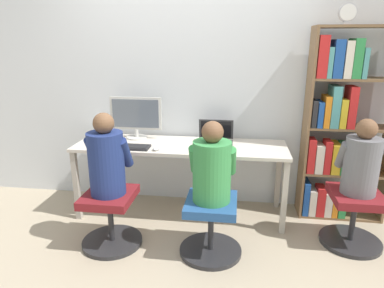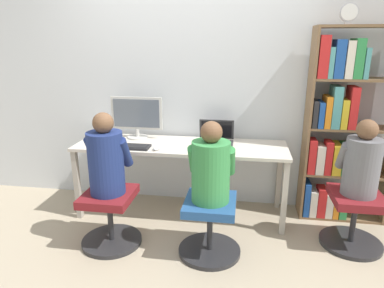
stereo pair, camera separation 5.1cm
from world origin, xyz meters
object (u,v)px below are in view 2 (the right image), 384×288
Objects in this scene: keyboard at (127,146)px; desk_clock at (349,13)px; office_chair_side at (354,218)px; desktop_monitor at (137,117)px; laptop at (216,138)px; person_at_monitor at (106,159)px; person_at_laptop at (211,167)px; office_chair_right at (210,225)px; person_near_shelf at (362,163)px; office_chair_left at (110,216)px; bookshelf at (340,132)px.

keyboard is 2.30m from desk_clock.
keyboard reaches higher than office_chair_side.
office_chair_side is (2.08, -0.54, -0.70)m from desktop_monitor.
laptop is 1.13m from person_at_monitor.
desk_clock is 1.75m from office_chair_side.
office_chair_side is at bearing -73.73° from desk_clock.
laptop is at bearing 159.40° from office_chair_side.
office_chair_side is (1.21, 0.30, -0.50)m from person_at_laptop.
laptop is at bearing 19.21° from keyboard.
office_chair_right is 0.82× the size of person_near_shelf.
office_chair_left is 0.76× the size of person_at_monitor.
office_chair_left is 2.69m from desk_clock.
desktop_monitor is at bearing 177.39° from desk_clock.
laptop is 0.88m from keyboard.
office_chair_right is 2.94× the size of desk_clock.
person_near_shelf is (1.21, 0.31, -0.00)m from person_at_laptop.
person_at_monitor is (-0.84, -0.75, -0.00)m from laptop.
person_at_monitor is 1.32× the size of office_chair_side.
desktop_monitor reaches higher than person_near_shelf.
bookshelf is (2.01, 0.33, 0.14)m from keyboard.
desktop_monitor is 2.01m from bookshelf.
office_chair_left is 0.82× the size of person_near_shelf.
person_near_shelf is (0.06, -0.50, -0.13)m from bookshelf.
desktop_monitor is at bearing 135.56° from office_chair_right.
person_at_laptop is at bearing -165.97° from office_chair_side.
desk_clock reaches higher than person_at_laptop.
office_chair_side is at bearing -20.60° from laptop.
laptop is 0.19× the size of bookshelf.
laptop is 0.94m from office_chair_right.
desktop_monitor is 0.84m from person_at_monitor.
keyboard is 0.47m from person_at_monitor.
person_at_laptop is (0.87, -0.01, 0.50)m from office_chair_left.
office_chair_side is 0.82× the size of person_near_shelf.
bookshelf is 0.52m from person_near_shelf.
keyboard is 2.52× the size of desk_clock.
person_at_monitor is at bearing 178.91° from person_at_laptop.
office_chair_right is at bearing -145.07° from desk_clock.
office_chair_right is at bearing -87.87° from laptop.
laptop reaches higher than keyboard.
desktop_monitor is 0.85× the size of person_near_shelf.
office_chair_left is at bearing -137.98° from laptop.
desktop_monitor is 1.22m from person_at_laptop.
person_at_monitor is 1.08× the size of person_near_shelf.
desktop_monitor reaches higher than office_chair_right.
office_chair_side is at bearing 14.26° from office_chair_right.
person_at_monitor reaches higher than keyboard.
desktop_monitor reaches higher than office_chair_left.
office_chair_side is 0.50m from person_near_shelf.
laptop reaches higher than office_chair_side.
laptop is at bearing 42.02° from office_chair_left.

